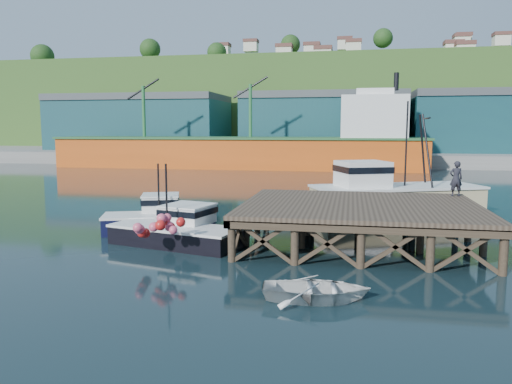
% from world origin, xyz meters
% --- Properties ---
extents(ground, '(300.00, 300.00, 0.00)m').
position_xyz_m(ground, '(0.00, 0.00, 0.00)').
color(ground, black).
rests_on(ground, ground).
extents(wharf, '(12.00, 10.00, 2.62)m').
position_xyz_m(wharf, '(5.50, -0.19, 1.94)').
color(wharf, brown).
rests_on(wharf, ground).
extents(far_quay, '(160.00, 40.00, 2.00)m').
position_xyz_m(far_quay, '(0.00, 70.00, 1.00)').
color(far_quay, gray).
rests_on(far_quay, ground).
extents(warehouse_left, '(32.00, 16.00, 9.00)m').
position_xyz_m(warehouse_left, '(-35.00, 65.00, 6.50)').
color(warehouse_left, '#174E4C').
rests_on(warehouse_left, far_quay).
extents(warehouse_mid, '(28.00, 16.00, 9.00)m').
position_xyz_m(warehouse_mid, '(0.00, 65.00, 6.50)').
color(warehouse_mid, '#174E4C').
rests_on(warehouse_mid, far_quay).
extents(warehouse_right, '(30.00, 16.00, 9.00)m').
position_xyz_m(warehouse_right, '(30.00, 65.00, 6.50)').
color(warehouse_right, '#174E4C').
rests_on(warehouse_right, far_quay).
extents(cargo_ship, '(55.50, 10.00, 13.75)m').
position_xyz_m(cargo_ship, '(-8.46, 48.00, 3.31)').
color(cargo_ship, '#E25715').
rests_on(cargo_ship, ground).
extents(hillside, '(220.00, 50.00, 22.00)m').
position_xyz_m(hillside, '(0.00, 100.00, 11.00)').
color(hillside, '#2D511E').
rests_on(hillside, ground).
extents(boat_navy, '(6.85, 4.59, 4.03)m').
position_xyz_m(boat_navy, '(-5.93, 1.15, 0.81)').
color(boat_navy, black).
rests_on(boat_navy, ground).
extents(boat_black, '(7.30, 6.05, 4.26)m').
position_xyz_m(boat_black, '(-3.72, -1.89, 0.78)').
color(boat_black, black).
rests_on(boat_black, ground).
extents(trawler, '(12.39, 8.35, 7.82)m').
position_xyz_m(trawler, '(7.92, 9.72, 1.61)').
color(trawler, beige).
rests_on(trawler, ground).
extents(dinghy, '(4.04, 3.08, 0.78)m').
position_xyz_m(dinghy, '(3.91, -9.09, 0.39)').
color(dinghy, white).
rests_on(dinghy, ground).
extents(dockworker, '(0.81, 0.61, 2.02)m').
position_xyz_m(dockworker, '(10.90, 3.84, 3.13)').
color(dockworker, black).
rests_on(dockworker, wharf).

